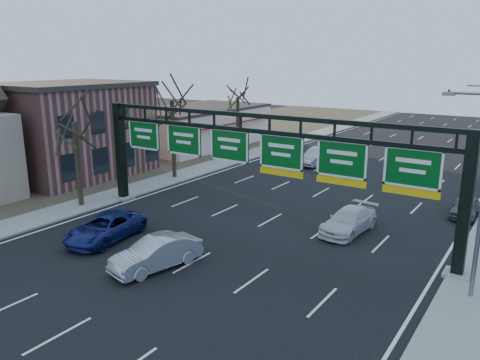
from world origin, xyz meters
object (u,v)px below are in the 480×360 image
Objects in this scene: car_blue_suv at (105,228)px; car_white_wagon at (349,221)px; sign_gantry at (257,156)px; car_silver_sedan at (156,253)px.

car_white_wagon is (11.30, 9.13, -0.02)m from car_blue_suv.
sign_gantry is at bearing -145.67° from car_white_wagon.
sign_gantry is 4.98× the size of car_white_wagon.
car_blue_suv is 5.27m from car_silver_sedan.
sign_gantry is 4.63× the size of car_blue_suv.
sign_gantry reaches higher than car_blue_suv.
car_silver_sedan is 0.97× the size of car_white_wagon.
car_silver_sedan is (5.14, -1.14, 0.05)m from car_blue_suv.
sign_gantry is at bearing 93.20° from car_silver_sedan.
car_white_wagon is at bearing 29.59° from sign_gantry.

